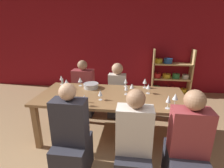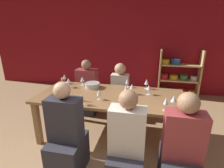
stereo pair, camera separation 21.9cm
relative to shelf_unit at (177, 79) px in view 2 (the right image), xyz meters
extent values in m
cube|color=maroon|center=(-1.15, 0.20, 0.88)|extent=(8.80, 0.06, 2.70)
cube|color=tan|center=(-0.45, 0.00, 0.14)|extent=(0.04, 0.30, 1.21)
cube|color=tan|center=(0.53, 0.00, 0.14)|extent=(0.04, 0.30, 1.21)
cube|color=tan|center=(0.04, 0.00, -0.45)|extent=(0.99, 0.30, 0.04)
cylinder|color=#338447|center=(-0.33, 0.00, -0.36)|extent=(0.22, 0.22, 0.15)
sphere|color=black|center=(-0.33, 0.00, -0.27)|extent=(0.02, 0.02, 0.02)
cylinder|color=black|center=(-0.08, 0.00, -0.37)|extent=(0.20, 0.20, 0.11)
sphere|color=black|center=(-0.08, 0.00, -0.31)|extent=(0.02, 0.02, 0.02)
cylinder|color=red|center=(0.16, 0.00, -0.36)|extent=(0.22, 0.22, 0.14)
sphere|color=black|center=(0.16, 0.00, -0.28)|extent=(0.02, 0.02, 0.02)
cylinder|color=gold|center=(0.41, 0.00, -0.37)|extent=(0.18, 0.18, 0.11)
sphere|color=black|center=(0.41, 0.00, -0.31)|extent=(0.02, 0.02, 0.02)
cube|color=tan|center=(0.04, 0.00, -0.04)|extent=(0.99, 0.30, 0.04)
cylinder|color=red|center=(-0.33, 0.00, 0.04)|extent=(0.19, 0.19, 0.13)
sphere|color=black|center=(-0.33, 0.00, 0.11)|extent=(0.02, 0.02, 0.02)
cylinder|color=gold|center=(-0.08, 0.00, 0.03)|extent=(0.21, 0.21, 0.11)
sphere|color=black|center=(-0.08, 0.00, 0.10)|extent=(0.02, 0.02, 0.02)
cylinder|color=#338447|center=(0.16, 0.00, 0.04)|extent=(0.19, 0.19, 0.13)
sphere|color=black|center=(0.16, 0.00, 0.11)|extent=(0.02, 0.02, 0.02)
cylinder|color=silver|center=(0.41, 0.00, 0.03)|extent=(0.17, 0.17, 0.11)
sphere|color=black|center=(0.41, 0.00, 0.10)|extent=(0.02, 0.02, 0.02)
cube|color=tan|center=(0.04, 0.00, 0.36)|extent=(0.99, 0.30, 0.04)
cylinder|color=gold|center=(-0.33, 0.00, 0.44)|extent=(0.21, 0.21, 0.12)
sphere|color=black|center=(-0.33, 0.00, 0.51)|extent=(0.02, 0.02, 0.02)
cylinder|color=#235BAD|center=(-0.08, 0.00, 0.44)|extent=(0.22, 0.22, 0.13)
sphere|color=black|center=(-0.08, 0.00, 0.52)|extent=(0.02, 0.02, 0.02)
cube|color=olive|center=(-1.30, -2.18, 0.27)|extent=(2.28, 1.00, 0.04)
cube|color=olive|center=(-2.36, -2.60, -0.11)|extent=(0.08, 0.08, 0.71)
cube|color=olive|center=(-0.24, -2.60, -0.11)|extent=(0.08, 0.08, 0.71)
cube|color=olive|center=(-2.36, -1.76, -0.11)|extent=(0.08, 0.08, 0.71)
cube|color=olive|center=(-0.24, -1.76, -0.11)|extent=(0.08, 0.08, 0.71)
cylinder|color=#B7BABC|center=(-1.69, -1.90, 0.33)|extent=(0.25, 0.25, 0.08)
torus|color=#B7BABC|center=(-1.69, -1.90, 0.37)|extent=(0.27, 0.27, 0.01)
cylinder|color=#B2C6C1|center=(-1.95, -2.47, 0.40)|extent=(0.07, 0.07, 0.22)
cone|color=#B2C6C1|center=(-1.95, -2.47, 0.52)|extent=(0.07, 0.07, 0.03)
cylinder|color=#B2C6C1|center=(-1.95, -2.47, 0.57)|extent=(0.03, 0.03, 0.07)
cylinder|color=white|center=(-0.72, -2.03, 0.29)|extent=(0.07, 0.07, 0.00)
cylinder|color=white|center=(-0.72, -2.03, 0.33)|extent=(0.01, 0.01, 0.08)
cone|color=white|center=(-0.72, -2.03, 0.40)|extent=(0.07, 0.07, 0.07)
cylinder|color=white|center=(-0.98, -2.06, 0.29)|extent=(0.07, 0.07, 0.00)
cylinder|color=white|center=(-0.98, -2.06, 0.33)|extent=(0.01, 0.01, 0.08)
cone|color=white|center=(-0.98, -2.06, 0.41)|extent=(0.07, 0.07, 0.08)
cylinder|color=maroon|center=(-0.98, -2.06, 0.39)|extent=(0.04, 0.04, 0.03)
cylinder|color=white|center=(-1.10, -1.75, 0.29)|extent=(0.07, 0.07, 0.00)
cylinder|color=white|center=(-1.10, -1.75, 0.32)|extent=(0.01, 0.01, 0.07)
cone|color=white|center=(-1.10, -1.75, 0.40)|extent=(0.06, 0.06, 0.08)
cylinder|color=maroon|center=(-1.10, -1.75, 0.38)|extent=(0.04, 0.04, 0.03)
cylinder|color=white|center=(-1.91, -1.81, 0.29)|extent=(0.07, 0.07, 0.00)
cylinder|color=white|center=(-1.91, -1.81, 0.33)|extent=(0.01, 0.01, 0.07)
cone|color=white|center=(-1.91, -1.81, 0.40)|extent=(0.08, 0.08, 0.08)
cylinder|color=beige|center=(-1.91, -1.81, 0.38)|extent=(0.04, 0.04, 0.03)
cylinder|color=white|center=(-2.10, -1.98, 0.29)|extent=(0.06, 0.06, 0.00)
cylinder|color=white|center=(-2.10, -1.98, 0.33)|extent=(0.01, 0.01, 0.08)
cone|color=white|center=(-2.10, -1.98, 0.41)|extent=(0.08, 0.08, 0.08)
cylinder|color=white|center=(-0.76, -1.76, 0.29)|extent=(0.06, 0.06, 0.00)
cylinder|color=white|center=(-0.76, -1.76, 0.33)|extent=(0.01, 0.01, 0.08)
cone|color=white|center=(-0.76, -1.76, 0.41)|extent=(0.07, 0.07, 0.09)
cylinder|color=white|center=(-0.40, -2.45, 0.29)|extent=(0.07, 0.07, 0.00)
cylinder|color=white|center=(-0.40, -2.45, 0.33)|extent=(0.01, 0.01, 0.09)
cone|color=white|center=(-0.40, -2.45, 0.42)|extent=(0.08, 0.08, 0.09)
cylinder|color=white|center=(-1.60, -2.60, 0.29)|extent=(0.06, 0.06, 0.00)
cylinder|color=white|center=(-1.60, -2.60, 0.32)|extent=(0.01, 0.01, 0.07)
cone|color=white|center=(-1.60, -2.60, 0.40)|extent=(0.07, 0.07, 0.09)
cylinder|color=maroon|center=(-1.60, -2.60, 0.38)|extent=(0.04, 0.04, 0.04)
cylinder|color=white|center=(-1.07, -2.12, 0.29)|extent=(0.06, 0.06, 0.00)
cylinder|color=white|center=(-1.07, -2.12, 0.32)|extent=(0.01, 0.01, 0.07)
cone|color=white|center=(-1.07, -2.12, 0.41)|extent=(0.06, 0.06, 0.10)
cylinder|color=beige|center=(-1.07, -2.12, 0.38)|extent=(0.03, 0.03, 0.04)
cylinder|color=white|center=(-0.50, -2.55, 0.29)|extent=(0.06, 0.06, 0.00)
cylinder|color=white|center=(-0.50, -2.55, 0.33)|extent=(0.01, 0.01, 0.09)
cone|color=white|center=(-0.50, -2.55, 0.42)|extent=(0.06, 0.06, 0.10)
cylinder|color=white|center=(-2.27, -1.79, 0.29)|extent=(0.07, 0.07, 0.00)
cylinder|color=white|center=(-2.27, -1.79, 0.33)|extent=(0.01, 0.01, 0.08)
cone|color=white|center=(-2.27, -1.79, 0.42)|extent=(0.06, 0.06, 0.09)
cylinder|color=maroon|center=(-2.27, -1.79, 0.40)|extent=(0.03, 0.03, 0.03)
cylinder|color=white|center=(-1.43, -2.38, 0.29)|extent=(0.06, 0.06, 0.00)
cylinder|color=white|center=(-1.43, -2.38, 0.32)|extent=(0.01, 0.01, 0.06)
cone|color=white|center=(-1.43, -2.38, 0.39)|extent=(0.07, 0.07, 0.08)
cube|color=#2D2D38|center=(-0.93, -3.00, -0.26)|extent=(0.40, 0.50, 0.40)
cube|color=silver|center=(-0.93, -3.00, 0.22)|extent=(0.40, 0.22, 0.55)
sphere|color=#9E7556|center=(-0.93, -3.00, 0.60)|extent=(0.21, 0.21, 0.21)
cube|color=#2D2D38|center=(-1.99, -1.36, -0.25)|extent=(0.43, 0.54, 0.42)
cube|color=#99383D|center=(-1.99, -1.36, 0.21)|extent=(0.43, 0.24, 0.51)
sphere|color=#9E7556|center=(-1.99, -1.36, 0.57)|extent=(0.20, 0.20, 0.20)
cube|color=#99383D|center=(-0.35, -3.01, 0.25)|extent=(0.41, 0.22, 0.52)
sphere|color=#9E7556|center=(-0.35, -3.01, 0.62)|extent=(0.21, 0.21, 0.21)
cube|color=#2D2D38|center=(-1.28, -1.40, -0.26)|extent=(0.35, 0.43, 0.42)
cube|color=silver|center=(-1.28, -1.40, 0.18)|extent=(0.35, 0.19, 0.46)
sphere|color=tan|center=(-1.28, -1.40, 0.53)|extent=(0.22, 0.22, 0.22)
cube|color=#2D2D38|center=(-1.67, -3.01, -0.23)|extent=(0.40, 0.49, 0.47)
cube|color=#2D2D38|center=(-1.67, -3.01, 0.27)|extent=(0.40, 0.22, 0.54)
sphere|color=tan|center=(-1.67, -3.01, 0.64)|extent=(0.19, 0.19, 0.19)
camera|label=1|loc=(-0.96, -4.70, 1.32)|focal=28.00mm
camera|label=2|loc=(-0.74, -4.66, 1.32)|focal=28.00mm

